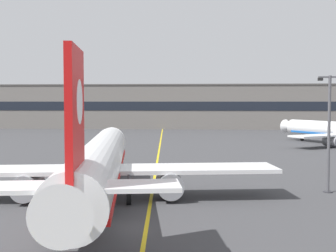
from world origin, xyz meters
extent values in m
plane|color=#3D3D3F|center=(0.00, 0.00, 0.00)|extent=(400.00, 400.00, 0.00)
cube|color=yellow|center=(0.00, 30.00, 0.00)|extent=(13.31, 179.55, 0.01)
cylinder|color=white|center=(-3.00, 8.63, 3.50)|extent=(8.92, 36.17, 3.80)
cone|color=white|center=(-5.77, 27.73, 3.50)|extent=(3.95, 3.09, 3.61)
cone|color=white|center=(-0.22, -10.57, 3.90)|extent=(3.22, 3.18, 2.85)
cube|color=red|center=(-3.00, 8.63, 2.46)|extent=(8.43, 33.31, 0.44)
cube|color=black|center=(-5.50, 25.85, 4.17)|extent=(2.98, 1.50, 0.60)
cube|color=white|center=(-3.09, 9.23, 2.65)|extent=(32.36, 9.34, 0.36)
cylinder|color=gray|center=(-9.08, 7.35, 1.43)|extent=(2.79, 3.89, 2.30)
cylinder|color=black|center=(-9.35, 9.18, 1.43)|extent=(1.96, 0.46, 1.95)
cylinder|color=gray|center=(3.19, 9.13, 1.43)|extent=(2.79, 3.89, 2.30)
cylinder|color=black|center=(2.92, 10.96, 1.43)|extent=(1.96, 0.46, 1.95)
cube|color=red|center=(-0.74, -7.00, 8.05)|extent=(1.08, 4.81, 7.20)
cylinder|color=white|center=(-0.78, -6.71, 8.77)|extent=(0.78, 2.44, 2.40)
cube|color=white|center=(-0.65, -7.60, 4.36)|extent=(11.29, 4.35, 0.24)
cylinder|color=#4C4C51|center=(-5.08, 22.98, 1.48)|extent=(0.24, 0.24, 1.60)
cylinder|color=black|center=(-5.08, 22.98, 0.45)|extent=(0.52, 0.95, 0.90)
cylinder|color=#4C4C51|center=(-5.29, 6.28, 1.77)|extent=(0.24, 0.24, 1.60)
cylinder|color=black|center=(-5.29, 6.28, 0.65)|extent=(0.58, 1.34, 1.30)
cylinder|color=#4C4C51|center=(-0.14, 7.03, 1.77)|extent=(0.24, 0.24, 1.60)
cylinder|color=black|center=(-0.14, 7.03, 0.65)|extent=(0.58, 1.34, 1.30)
cone|color=white|center=(26.33, 73.63, 3.05)|extent=(3.87, 3.60, 3.14)
cube|color=black|center=(27.22, 72.24, 3.63)|extent=(2.61, 2.15, 0.52)
cylinder|color=gray|center=(31.04, 56.28, 1.24)|extent=(3.38, 3.72, 2.00)
cylinder|color=black|center=(30.17, 57.64, 1.24)|extent=(1.52, 1.05, 1.70)
cylinder|color=#4C4C51|center=(28.59, 70.11, 1.28)|extent=(0.21, 0.21, 1.39)
cylinder|color=black|center=(28.59, 70.11, 0.39)|extent=(0.72, 0.85, 0.78)
cylinder|color=#515156|center=(18.25, 13.51, 5.63)|extent=(0.28, 0.28, 11.26)
cylinder|color=#333338|center=(18.25, 13.51, 0.05)|extent=(0.90, 0.90, 0.10)
cube|color=#515156|center=(18.25, 13.51, 11.11)|extent=(2.20, 0.16, 0.16)
cube|color=black|center=(17.35, 13.51, 10.91)|extent=(0.44, 0.36, 0.28)
cube|color=slate|center=(-6.27, 115.37, 6.93)|extent=(144.95, 12.00, 13.86)
cube|color=black|center=(-6.27, 109.32, 7.33)|extent=(139.15, 0.12, 2.80)
cube|color=#4E4A47|center=(-6.27, 115.37, 14.06)|extent=(145.35, 12.40, 0.40)
camera|label=1|loc=(5.81, -30.11, 8.79)|focal=47.63mm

